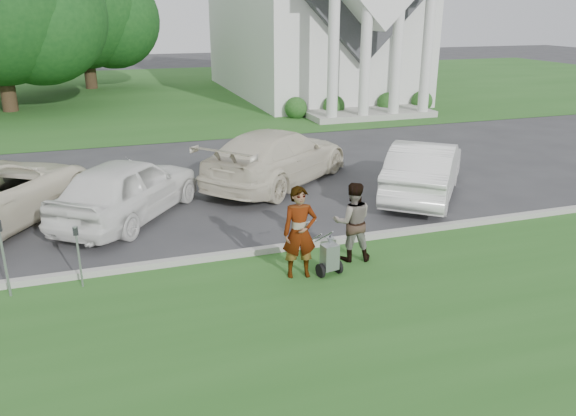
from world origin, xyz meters
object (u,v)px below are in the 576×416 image
tree_back (83,14)px  car_d (424,169)px  person_right (352,222)px  car_b (127,188)px  parking_meter_near (78,249)px  car_c (277,157)px  striping_cart (329,258)px  parking_meter_far (2,249)px  person_left (300,233)px

tree_back → car_d: (8.92, -26.99, -3.94)m
person_right → car_b: bearing=-30.2°
person_right → car_b: size_ratio=0.36×
parking_meter_near → car_d: bearing=17.5°
person_right → car_c: person_right is taller
tree_back → car_c: bearing=-77.6°
parking_meter_near → striping_cart: bearing=-12.0°
person_right → parking_meter_far: (-6.65, 0.48, 0.11)m
parking_meter_far → tree_back: bearing=87.3°
car_c → person_left: bearing=125.8°
person_right → parking_meter_far: person_right is taller
person_right → car_c: 5.80m
car_b → person_right: bearing=172.8°
person_left → car_d: size_ratio=0.38×
striping_cart → car_d: car_d is taller
striping_cart → car_d: 5.88m
tree_back → car_b: size_ratio=2.06×
tree_back → striping_cart: 31.47m
striping_cart → parking_meter_far: 6.04m
parking_meter_near → parking_meter_far: size_ratio=0.82×
tree_back → person_left: size_ratio=5.23×
car_d → parking_meter_near: bearing=56.0°
person_left → car_c: size_ratio=0.32×
person_left → person_right: (1.30, 0.40, -0.07)m
tree_back → person_left: tree_back is taller
striping_cart → person_left: person_left is taller
parking_meter_far → car_d: (10.35, 2.84, -0.16)m
striping_cart → parking_meter_far: parking_meter_far is taller
striping_cart → person_right: size_ratio=0.59×
parking_meter_far → car_b: bearing=56.6°
car_d → tree_back: bearing=-33.2°
parking_meter_near → parking_meter_far: (-1.26, 0.02, 0.17)m
car_c → parking_meter_near: bearing=93.1°
parking_meter_near → car_b: size_ratio=0.27×
person_right → parking_meter_near: person_right is taller
parking_meter_near → person_left: bearing=-11.8°
tree_back → car_d: bearing=-71.7°
tree_back → car_d: tree_back is taller
parking_meter_near → parking_meter_far: parking_meter_far is taller
striping_cart → parking_meter_far: bearing=160.5°
car_d → car_b: bearing=33.3°
tree_back → parking_meter_far: tree_back is taller
tree_back → parking_meter_far: size_ratio=6.35×
tree_back → car_b: tree_back is taller
car_b → parking_meter_far: bearing=92.8°
car_c → car_d: size_ratio=1.19×
person_left → car_b: (-2.99, 4.45, -0.12)m
car_b → striping_cart: bearing=164.0°
parking_meter_far → car_b: size_ratio=0.32×
striping_cart → person_left: 0.80m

